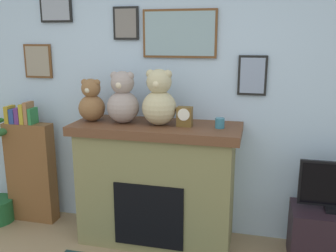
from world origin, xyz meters
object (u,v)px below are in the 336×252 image
(teddy_bear_cream, at_px, (123,100))
(teddy_bear_tan, at_px, (159,100))
(candle_jar, at_px, (220,123))
(mantel_clock, at_px, (185,117))
(tv_stand, at_px, (335,237))
(bookshelf, at_px, (31,168))
(teddy_bear_brown, at_px, (92,102))
(fireplace, at_px, (157,183))

(teddy_bear_cream, bearing_deg, teddy_bear_tan, -0.01)
(candle_jar, xyz_separation_m, mantel_clock, (-0.30, -0.00, 0.04))
(candle_jar, bearing_deg, tv_stand, -0.36)
(teddy_bear_cream, distance_m, teddy_bear_tan, 0.33)
(bookshelf, relative_size, teddy_bear_tan, 2.58)
(bookshelf, height_order, tv_stand, bookshelf)
(teddy_bear_brown, relative_size, teddy_bear_cream, 0.84)
(tv_stand, height_order, mantel_clock, mantel_clock)
(teddy_bear_brown, xyz_separation_m, teddy_bear_cream, (0.30, -0.00, 0.03))
(fireplace, bearing_deg, tv_stand, -0.89)
(candle_jar, xyz_separation_m, teddy_bear_brown, (-1.16, -0.00, 0.13))
(teddy_bear_cream, bearing_deg, mantel_clock, -0.10)
(fireplace, bearing_deg, teddy_bear_brown, -178.26)
(candle_jar, distance_m, mantel_clock, 0.30)
(fireplace, relative_size, candle_jar, 17.23)
(fireplace, xyz_separation_m, tv_stand, (1.54, -0.02, -0.33))
(teddy_bear_cream, bearing_deg, teddy_bear_brown, 179.98)
(tv_stand, distance_m, candle_jar, 1.35)
(teddy_bear_brown, bearing_deg, tv_stand, -0.15)
(mantel_clock, bearing_deg, teddy_bear_brown, 179.93)
(tv_stand, xyz_separation_m, teddy_bear_cream, (-1.84, 0.01, 1.09))
(fireplace, distance_m, teddy_bear_brown, 0.94)
(teddy_bear_brown, bearing_deg, bookshelf, 172.89)
(candle_jar, distance_m, teddy_bear_tan, 0.55)
(fireplace, relative_size, teddy_bear_tan, 3.07)
(candle_jar, height_order, teddy_bear_cream, teddy_bear_cream)
(teddy_bear_brown, bearing_deg, candle_jar, 0.02)
(fireplace, height_order, teddy_bear_cream, teddy_bear_cream)
(candle_jar, height_order, teddy_bear_brown, teddy_bear_brown)
(tv_stand, bearing_deg, teddy_bear_cream, 179.83)
(teddy_bear_brown, height_order, teddy_bear_cream, teddy_bear_cream)
(mantel_clock, bearing_deg, candle_jar, 0.29)
(fireplace, distance_m, candle_jar, 0.82)
(candle_jar, bearing_deg, teddy_bear_cream, -179.96)
(bookshelf, relative_size, candle_jar, 14.46)
(tv_stand, bearing_deg, teddy_bear_brown, 179.85)
(bookshelf, distance_m, teddy_bear_cream, 1.31)
(teddy_bear_cream, bearing_deg, tv_stand, -0.17)
(candle_jar, xyz_separation_m, teddy_bear_tan, (-0.53, -0.00, 0.17))
(fireplace, bearing_deg, teddy_bear_tan, -29.94)
(teddy_bear_brown, distance_m, teddy_bear_tan, 0.63)
(tv_stand, distance_m, mantel_clock, 1.61)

